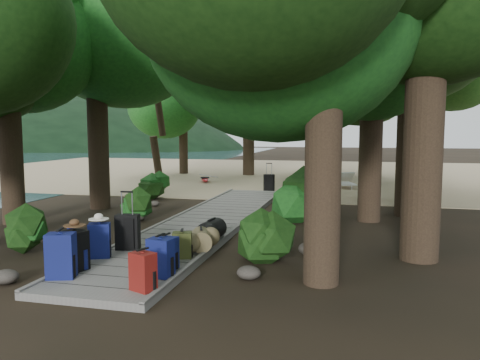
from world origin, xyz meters
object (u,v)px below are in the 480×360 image
(duffel_right_khaki, at_px, (201,240))
(duffel_right_black, at_px, (212,230))
(backpack_left_c, at_px, (100,238))
(kayak, at_px, (205,179))
(backpack_left_a, at_px, (61,253))
(suitcase_on_boardwalk, at_px, (128,232))
(backpack_right_a, at_px, (143,269))
(backpack_right_b, at_px, (161,256))
(lone_suitcase_on_sand, at_px, (269,183))
(backpack_right_c, at_px, (167,251))
(sun_lounger, at_px, (346,181))
(backpack_left_b, at_px, (75,248))
(backpack_right_d, at_px, (182,244))

(duffel_right_khaki, xyz_separation_m, duffel_right_black, (-0.04, 0.82, 0.01))
(backpack_left_c, xyz_separation_m, kayak, (-2.33, 13.34, -0.30))
(backpack_left_a, distance_m, suitcase_on_boardwalk, 1.87)
(backpack_right_a, bearing_deg, kayak, 127.30)
(backpack_right_b, distance_m, duffel_right_black, 2.58)
(backpack_right_b, xyz_separation_m, lone_suitcase_on_sand, (-0.35, 11.58, -0.11))
(backpack_left_c, bearing_deg, duffel_right_khaki, 7.65)
(kayak, bearing_deg, backpack_right_c, -95.97)
(backpack_right_c, height_order, sun_lounger, backpack_right_c)
(duffel_right_khaki, distance_m, lone_suitcase_on_sand, 9.84)
(backpack_left_b, bearing_deg, backpack_left_a, -69.82)
(backpack_left_b, bearing_deg, sun_lounger, 86.67)
(backpack_right_d, height_order, duffel_right_khaki, backpack_right_d)
(backpack_right_a, height_order, duffel_right_khaki, backpack_right_a)
(backpack_left_a, xyz_separation_m, backpack_right_b, (1.48, 0.42, -0.05))
(backpack_right_c, xyz_separation_m, suitcase_on_boardwalk, (-1.22, 1.01, 0.05))
(duffel_right_black, bearing_deg, sun_lounger, 82.98)
(backpack_right_d, distance_m, lone_suitcase_on_sand, 10.47)
(backpack_right_d, bearing_deg, lone_suitcase_on_sand, 75.42)
(sun_lounger, bearing_deg, suitcase_on_boardwalk, -124.91)
(backpack_right_d, xyz_separation_m, lone_suitcase_on_sand, (-0.28, 10.46, -0.03))
(backpack_right_a, xyz_separation_m, kayak, (-3.86, 14.79, -0.26))
(backpack_left_a, xyz_separation_m, duffel_right_black, (1.52, 2.99, -0.18))
(backpack_right_b, xyz_separation_m, sun_lounger, (2.61, 13.34, -0.13))
(duffel_right_khaki, relative_size, duffel_right_black, 0.89)
(suitcase_on_boardwalk, relative_size, sun_lounger, 0.36)
(backpack_left_a, bearing_deg, lone_suitcase_on_sand, 67.65)
(backpack_left_b, distance_m, backpack_right_a, 1.68)
(backpack_left_a, distance_m, backpack_right_b, 1.54)
(backpack_left_a, distance_m, backpack_left_c, 1.22)
(backpack_right_c, bearing_deg, duffel_right_khaki, 89.89)
(backpack_right_d, height_order, kayak, backpack_right_d)
(backpack_right_a, relative_size, kayak, 0.21)
(suitcase_on_boardwalk, bearing_deg, sun_lounger, 61.06)
(duffel_right_khaki, bearing_deg, backpack_right_d, -123.16)
(backpack_left_b, xyz_separation_m, duffel_right_khaki, (1.61, 1.72, -0.16))
(duffel_right_khaki, height_order, lone_suitcase_on_sand, lone_suitcase_on_sand)
(backpack_left_b, bearing_deg, duffel_right_khaki, 60.79)
(backpack_right_b, distance_m, duffel_right_khaki, 1.76)
(kayak, xyz_separation_m, sun_lounger, (6.46, -0.80, 0.16))
(backpack_right_c, height_order, lone_suitcase_on_sand, backpack_right_c)
(backpack_right_d, distance_m, suitcase_on_boardwalk, 1.28)
(backpack_left_b, relative_size, backpack_right_b, 1.07)
(duffel_right_khaki, height_order, duffel_right_black, duffel_right_black)
(backpack_right_d, bearing_deg, duffel_right_black, 69.73)
(backpack_right_c, height_order, backpack_right_d, backpack_right_c)
(backpack_left_a, relative_size, backpack_right_d, 1.51)
(backpack_right_b, height_order, duffel_right_black, backpack_right_b)
(backpack_left_a, bearing_deg, duffel_right_khaki, 37.27)
(backpack_right_a, distance_m, backpack_right_d, 1.77)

